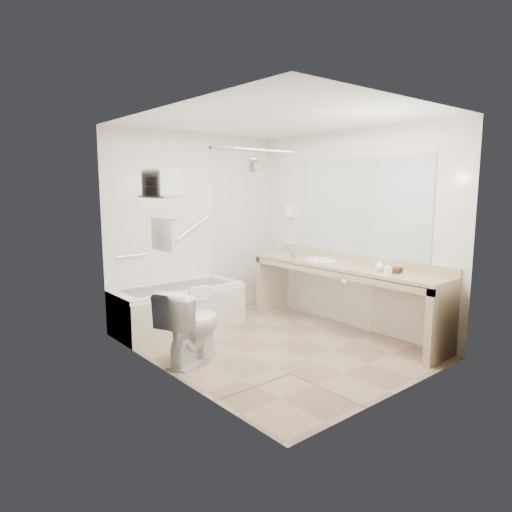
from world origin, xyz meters
TOP-DOWN VIEW (x-y plane):
  - floor at (0.00, 0.00)m, footprint 3.20×3.20m
  - ceiling at (0.00, 0.00)m, footprint 2.60×3.20m
  - wall_back at (0.00, 1.60)m, footprint 2.60×0.10m
  - wall_front at (0.00, -1.60)m, footprint 2.60×0.10m
  - wall_left at (-1.30, 0.00)m, footprint 0.10×3.20m
  - wall_right at (1.30, 0.00)m, footprint 0.10×3.20m
  - bathtub at (-0.50, 1.24)m, footprint 1.60×0.73m
  - grab_bar_short at (-0.95, 1.56)m, footprint 0.40×0.03m
  - grab_bar_long at (-0.05, 1.56)m, footprint 0.53×0.03m
  - shower_enclosure at (-0.63, -0.93)m, footprint 0.96×0.91m
  - towel_shelf at (-1.17, 0.35)m, footprint 0.24×0.55m
  - vanity_counter at (1.02, -0.15)m, footprint 0.55×2.70m
  - sink at (1.05, 0.25)m, footprint 0.40×0.52m
  - faucet at (1.20, 0.25)m, footprint 0.03×0.03m
  - mirror at (1.29, -0.15)m, footprint 0.02×2.00m
  - hairdryer_unit at (1.25, 1.05)m, footprint 0.08×0.10m
  - toilet at (-0.95, 0.20)m, footprint 0.89×0.71m
  - amenity_basket at (1.04, -0.88)m, footprint 0.18×0.14m
  - soap_bottle_a at (0.87, -0.89)m, footprint 0.11×0.15m
  - soap_bottle_b at (0.98, -0.71)m, footprint 0.13×0.15m
  - water_bottle_left at (0.91, 0.62)m, footprint 0.06×0.06m
  - water_bottle_mid at (0.95, 1.10)m, footprint 0.06×0.06m
  - water_bottle_right at (0.88, 0.52)m, footprint 0.06×0.06m
  - drinking_glass_near at (0.86, 0.08)m, footprint 0.08×0.08m
  - drinking_glass_far at (0.91, 0.62)m, footprint 0.07×0.07m

SIDE VIEW (x-z plane):
  - floor at x=0.00m, z-range 0.00..0.00m
  - bathtub at x=-0.50m, z-range -0.02..0.57m
  - toilet at x=-0.95m, z-range 0.00..0.76m
  - vanity_counter at x=1.02m, z-range 0.17..1.12m
  - sink at x=1.05m, z-range 0.75..0.89m
  - amenity_basket at x=1.04m, z-range 0.85..0.90m
  - soap_bottle_a at x=0.87m, z-range 0.85..0.91m
  - drinking_glass_far at x=0.91m, z-range 0.85..0.93m
  - drinking_glass_near at x=0.86m, z-range 0.85..0.94m
  - soap_bottle_b at x=0.98m, z-range 0.85..0.95m
  - faucet at x=1.20m, z-range 0.86..1.00m
  - water_bottle_mid at x=0.95m, z-range 0.84..1.02m
  - water_bottle_left at x=0.91m, z-range 0.84..1.03m
  - water_bottle_right at x=0.88m, z-range 0.84..1.04m
  - grab_bar_short at x=-0.95m, z-range 0.93..0.96m
  - shower_enclosure at x=-0.63m, z-range 0.01..2.12m
  - wall_back at x=0.00m, z-range 0.00..2.50m
  - wall_front at x=0.00m, z-range 0.00..2.50m
  - wall_left at x=-1.30m, z-range 0.00..2.50m
  - wall_right at x=1.30m, z-range 0.00..2.50m
  - grab_bar_long at x=-0.05m, z-range 1.09..1.41m
  - hairdryer_unit at x=1.25m, z-range 1.36..1.54m
  - mirror at x=1.29m, z-range 0.95..2.15m
  - towel_shelf at x=-1.17m, z-range 1.35..2.16m
  - ceiling at x=0.00m, z-range 2.45..2.55m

